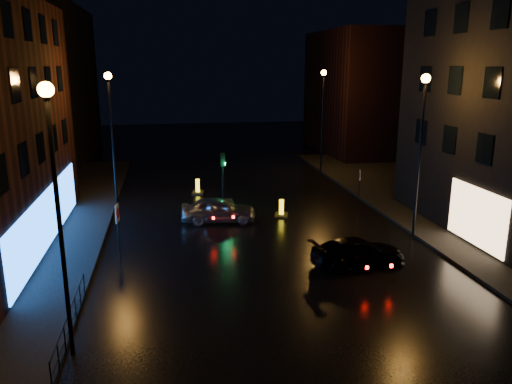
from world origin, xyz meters
TOP-DOWN VIEW (x-y plane):
  - ground at (0.00, 0.00)m, footprint 120.00×120.00m
  - pavement_right at (14.00, 8.00)m, footprint 12.00×44.00m
  - building_far_left at (-16.00, 35.00)m, footprint 8.00×16.00m
  - building_far_right at (15.00, 32.00)m, footprint 8.00×14.00m
  - street_lamp_lnear at (-7.80, -2.00)m, footprint 0.44×0.44m
  - street_lamp_lfar at (-7.80, 14.00)m, footprint 0.44×0.44m
  - street_lamp_rnear at (7.80, 6.00)m, footprint 0.44×0.44m
  - street_lamp_rfar at (7.80, 22.00)m, footprint 0.44×0.44m
  - traffic_signal at (-1.20, 14.00)m, footprint 1.40×2.40m
  - guard_railing at (-8.00, -1.00)m, footprint 0.05×6.04m
  - silver_hatchback at (-1.86, 10.67)m, footprint 4.37×2.07m
  - dark_sedan at (3.64, 3.13)m, footprint 4.44×2.13m
  - bollard_near at (1.97, 11.12)m, footprint 1.05×1.31m
  - bollard_far at (-2.61, 17.42)m, footprint 0.94×1.26m
  - road_sign_left at (-7.01, 6.10)m, footprint 0.15×0.62m
  - road_sign_right at (7.90, 13.80)m, footprint 0.19×0.48m

SIDE VIEW (x-z plane):
  - ground at x=0.00m, z-range 0.00..0.00m
  - pavement_right at x=14.00m, z-range 0.00..0.15m
  - bollard_near at x=1.97m, z-range -0.28..0.72m
  - bollard_far at x=-2.61m, z-range -0.28..0.73m
  - traffic_signal at x=-1.20m, z-range -1.22..2.23m
  - dark_sedan at x=3.64m, z-range 0.00..1.25m
  - silver_hatchback at x=-1.86m, z-range 0.00..1.44m
  - guard_railing at x=-8.00m, z-range 0.24..1.24m
  - road_sign_right at x=7.90m, z-range 0.50..2.51m
  - road_sign_left at x=-7.01m, z-range 0.64..3.20m
  - street_lamp_lnear at x=-7.80m, z-range 1.38..9.75m
  - street_lamp_lfar at x=-7.80m, z-range 1.38..9.75m
  - street_lamp_rnear at x=7.80m, z-range 1.38..9.75m
  - street_lamp_rfar at x=7.80m, z-range 1.38..9.75m
  - building_far_right at x=15.00m, z-range 0.00..12.00m
  - building_far_left at x=-16.00m, z-range 0.00..14.00m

